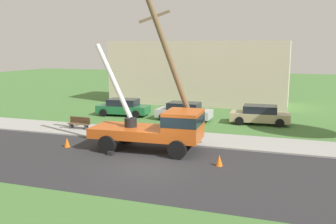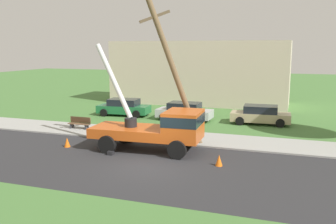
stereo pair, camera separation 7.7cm
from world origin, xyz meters
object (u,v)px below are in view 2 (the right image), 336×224
leaning_utility_pole (174,72)px  traffic_cone_ahead (219,160)px  parked_sedan_green (124,107)px  parked_sedan_silver (184,111)px  traffic_cone_behind (67,142)px  park_bench (80,123)px  utility_truck (161,127)px  parked_sedan_tan (260,115)px

leaning_utility_pole → traffic_cone_ahead: size_ratio=15.27×
parked_sedan_green → parked_sedan_silver: (5.51, -0.33, 0.00)m
traffic_cone_behind → park_bench: (-1.83, 4.26, 0.18)m
utility_truck → park_bench: size_ratio=4.30×
leaning_utility_pole → park_bench: leaning_utility_pole is taller
utility_truck → park_bench: (-7.33, 3.33, -0.95)m
traffic_cone_behind → parked_sedan_tan: (10.06, 10.48, 0.43)m
traffic_cone_behind → parked_sedan_green: parked_sedan_green is taller
utility_truck → parked_sedan_tan: (4.57, 9.55, -0.70)m
parked_sedan_tan → traffic_cone_behind: bearing=-133.8°
parked_sedan_tan → park_bench: size_ratio=2.80×
utility_truck → parked_sedan_tan: utility_truck is taller
traffic_cone_ahead → park_bench: bearing=155.9°
traffic_cone_ahead → parked_sedan_green: 15.23m
parked_sedan_silver → park_bench: size_ratio=2.78×
parked_sedan_silver → park_bench: 8.38m
traffic_cone_ahead → park_bench: 11.98m
parked_sedan_silver → parked_sedan_green: bearing=176.6°
parked_sedan_silver → parked_sedan_tan: (5.91, 0.36, 0.00)m
parked_sedan_green → parked_sedan_silver: bearing=-3.4°
park_bench → parked_sedan_tan: bearing=27.6°
traffic_cone_ahead → parked_sedan_silver: (-4.95, 10.74, 0.43)m
traffic_cone_behind → parked_sedan_silver: size_ratio=0.13×
parked_sedan_green → park_bench: parked_sedan_green is taller
leaning_utility_pole → traffic_cone_ahead: 6.01m
park_bench → traffic_cone_behind: bearing=-66.7°
utility_truck → parked_sedan_green: (-6.85, 9.51, -0.70)m
utility_truck → parked_sedan_tan: 10.61m
traffic_cone_ahead → utility_truck: bearing=156.7°
leaning_utility_pole → parked_sedan_silver: (-1.68, 7.81, -3.66)m
parked_sedan_green → traffic_cone_behind: bearing=-82.6°
utility_truck → park_bench: utility_truck is taller
leaning_utility_pole → park_bench: bearing=165.7°
parked_sedan_green → park_bench: (-0.48, -6.19, -0.25)m
parked_sedan_tan → parked_sedan_green: bearing=-179.8°
parked_sedan_green → park_bench: bearing=-94.4°
leaning_utility_pole → parked_sedan_tan: size_ratio=1.91×
utility_truck → parked_sedan_silver: utility_truck is taller
utility_truck → traffic_cone_ahead: utility_truck is taller
leaning_utility_pole → traffic_cone_behind: (-5.83, -2.32, -4.09)m
traffic_cone_behind → park_bench: size_ratio=0.35×
traffic_cone_ahead → parked_sedan_tan: 11.15m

